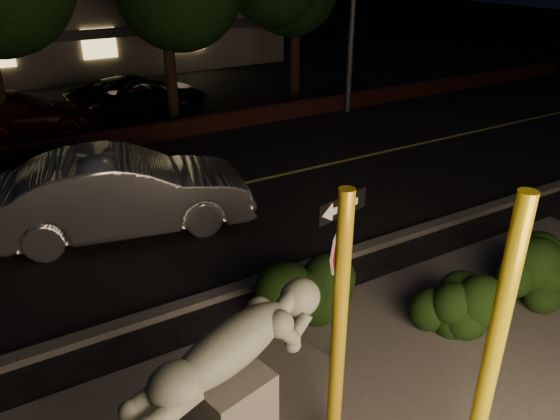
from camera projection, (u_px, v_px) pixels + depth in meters
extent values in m
plane|color=black|center=(125.00, 162.00, 14.83)|extent=(90.00, 90.00, 0.00)
cube|color=black|center=(162.00, 202.00, 12.50)|extent=(80.00, 8.00, 0.01)
cube|color=#B8B249|center=(162.00, 202.00, 12.50)|extent=(80.00, 0.12, 0.00)
cube|color=#4C4944|center=(243.00, 287.00, 9.30)|extent=(80.00, 0.25, 0.12)
cube|color=#481B17|center=(111.00, 140.00, 15.73)|extent=(40.00, 0.35, 0.50)
cube|color=black|center=(71.00, 103.00, 20.25)|extent=(40.00, 12.00, 0.01)
cube|color=#70675A|center=(28.00, 23.00, 25.57)|extent=(22.00, 10.00, 4.00)
cube|color=#333338|center=(47.00, 38.00, 21.62)|extent=(22.00, 0.20, 0.40)
cube|color=#FFD87F|center=(99.00, 44.00, 22.75)|extent=(1.40, 0.08, 1.20)
cube|color=#FFD87F|center=(189.00, 36.00, 24.57)|extent=(1.40, 0.08, 1.20)
cylinder|color=black|center=(170.00, 61.00, 17.26)|extent=(0.36, 0.36, 4.00)
cylinder|color=black|center=(295.00, 47.00, 19.95)|extent=(0.36, 0.36, 3.90)
cylinder|color=gold|center=(339.00, 331.00, 5.76)|extent=(0.16, 0.16, 3.29)
cylinder|color=yellow|center=(492.00, 359.00, 5.20)|extent=(0.18, 0.18, 3.52)
cylinder|color=black|center=(339.00, 284.00, 7.21)|extent=(0.05, 0.05, 2.56)
cube|color=white|center=(341.00, 248.00, 6.97)|extent=(0.38, 0.11, 0.11)
cube|color=black|center=(343.00, 207.00, 6.71)|extent=(0.85, 0.22, 0.27)
cube|color=white|center=(343.00, 207.00, 6.71)|extent=(0.54, 0.14, 0.11)
sphere|color=#5F6959|center=(300.00, 298.00, 5.46)|extent=(0.41, 0.41, 0.41)
ellipsoid|color=black|center=(315.00, 282.00, 8.60)|extent=(2.24, 1.71, 1.06)
ellipsoid|color=black|center=(464.00, 297.00, 8.27)|extent=(1.73, 1.30, 1.01)
ellipsoid|color=black|center=(521.00, 275.00, 8.74)|extent=(1.83, 1.47, 1.10)
imported|color=#A2A1A6|center=(123.00, 193.00, 10.94)|extent=(5.33, 2.74, 1.67)
imported|color=#3B140D|center=(12.00, 116.00, 16.31)|extent=(5.14, 2.74, 1.42)
imported|color=black|center=(138.00, 95.00, 18.77)|extent=(4.84, 2.47, 1.31)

